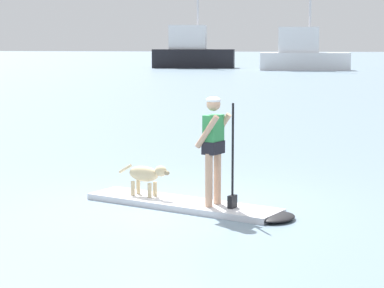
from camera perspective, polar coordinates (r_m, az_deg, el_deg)
ground_plane at (r=12.13m, az=-0.77°, el=-4.85°), size 400.00×400.00×0.00m
paddleboard at (r=11.99m, az=0.15°, el=-4.75°), size 3.65×2.13×0.10m
person_paddler at (r=11.61m, az=1.71°, el=0.08°), size 0.68×0.60×1.72m
dog at (r=12.44m, az=-3.54°, el=-2.38°), size 0.98×0.49×0.54m
moored_boat_port at (r=77.75m, az=-0.00°, el=7.08°), size 8.57×3.53×9.30m
moored_boat_center at (r=72.16m, az=8.49°, el=6.85°), size 8.56×3.22×10.89m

